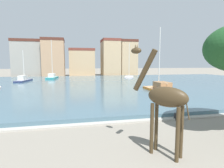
{
  "coord_description": "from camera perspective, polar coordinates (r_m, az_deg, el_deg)",
  "views": [
    {
      "loc": [
        -2.84,
        -2.15,
        4.03
      ],
      "look_at": [
        0.52,
        13.6,
        2.2
      ],
      "focal_mm": 28.84,
      "sensor_mm": 36.0,
      "label": 1
    }
  ],
  "objects": [
    {
      "name": "sailboat_navy",
      "position": [
        41.44,
        -26.05,
        1.0
      ],
      "size": [
        2.51,
        6.46,
        6.74
      ],
      "color": "navy",
      "rests_on": "ground"
    },
    {
      "name": "townhouse_narrow_midrow",
      "position": [
        59.68,
        -9.54,
        6.8
      ],
      "size": [
        8.22,
        5.2,
        8.87
      ],
      "color": "tan",
      "rests_on": "ground"
    },
    {
      "name": "harbor_water",
      "position": [
        33.48,
        -7.1,
        -0.14
      ],
      "size": [
        84.74,
        42.79,
        0.4
      ],
      "primitive_type": "cube",
      "color": "#476675",
      "rests_on": "ground"
    },
    {
      "name": "giraffe_statue",
      "position": [
        8.1,
        16.15,
        -4.47
      ],
      "size": [
        2.07,
        2.47,
        4.95
      ],
      "color": "#42331E",
      "rests_on": "ground"
    },
    {
      "name": "quay_edge_coping",
      "position": [
        12.49,
        1.75,
        -12.05
      ],
      "size": [
        84.74,
        0.5,
        0.12
      ],
      "primitive_type": "cube",
      "color": "#ADA89E",
      "rests_on": "ground"
    },
    {
      "name": "townhouse_corner_house",
      "position": [
        59.94,
        -0.5,
        8.33
      ],
      "size": [
        5.73,
        7.0,
        11.89
      ],
      "color": "tan",
      "rests_on": "ground"
    },
    {
      "name": "townhouse_end_terrace",
      "position": [
        62.15,
        4.71,
        8.2
      ],
      "size": [
        5.52,
        7.83,
        11.8
      ],
      "color": "tan",
      "rests_on": "ground"
    },
    {
      "name": "mooring_bollard",
      "position": [
        13.91,
        19.48,
        -9.67
      ],
      "size": [
        0.24,
        0.24,
        0.5
      ],
      "primitive_type": "cylinder",
      "color": "#232326",
      "rests_on": "ground"
    },
    {
      "name": "sailboat_orange",
      "position": [
        24.92,
        14.58,
        -1.73
      ],
      "size": [
        2.26,
        7.61,
        8.74
      ],
      "color": "orange",
      "rests_on": "ground"
    },
    {
      "name": "townhouse_wide_warehouse",
      "position": [
        57.11,
        -18.04,
        7.87
      ],
      "size": [
        6.43,
        5.83,
        11.43
      ],
      "color": "tan",
      "rests_on": "ground"
    },
    {
      "name": "townhouse_tall_gabled",
      "position": [
        60.79,
        -24.53,
        7.35
      ],
      "size": [
        9.13,
        7.62,
        11.11
      ],
      "color": "gray",
      "rests_on": "ground"
    },
    {
      "name": "sailboat_teal",
      "position": [
        46.63,
        -18.32,
        1.93
      ],
      "size": [
        2.58,
        6.46,
        9.72
      ],
      "color": "teal",
      "rests_on": "ground"
    },
    {
      "name": "sailboat_grey",
      "position": [
        47.53,
        5.39,
        2.01
      ],
      "size": [
        4.54,
        8.58,
        9.26
      ],
      "color": "#939399",
      "rests_on": "ground"
    }
  ]
}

